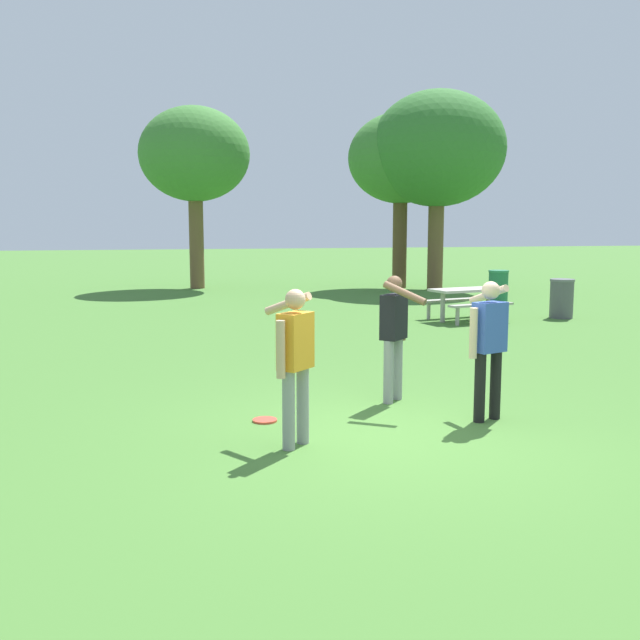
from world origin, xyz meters
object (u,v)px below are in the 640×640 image
object	(u,v)px
person_catcher	(395,328)
tree_tall_left	(195,156)
person_bystander	(488,340)
frisbee	(265,420)
person_thrower	(294,355)
trash_can_further_along	(498,286)
trash_can_beside_table	(562,298)
picnic_table_near	(466,297)
tree_broad_center	(401,160)
tree_far_right	(438,150)

from	to	relation	value
person_catcher	tree_tall_left	bearing A→B (deg)	94.59
person_bystander	frisbee	world-z (taller)	person_bystander
person_thrower	trash_can_further_along	size ratio (longest dim) A/B	1.71
tree_tall_left	trash_can_beside_table	bearing A→B (deg)	-51.80
person_catcher	picnic_table_near	size ratio (longest dim) A/B	0.84
trash_can_further_along	tree_broad_center	bearing A→B (deg)	101.65
trash_can_beside_table	tree_far_right	distance (m)	9.05
person_thrower	tree_tall_left	xyz separation A→B (m)	(0.24, 18.87, 3.73)
trash_can_further_along	tree_broad_center	world-z (taller)	tree_broad_center
trash_can_beside_table	tree_broad_center	bearing A→B (deg)	96.64
person_catcher	person_bystander	size ratio (longest dim) A/B	1.00
frisbee	tree_tall_left	size ratio (longest dim) A/B	0.04
frisbee	tree_broad_center	bearing A→B (deg)	65.26
trash_can_beside_table	tree_far_right	size ratio (longest dim) A/B	0.14
trash_can_beside_table	tree_far_right	world-z (taller)	tree_far_right
trash_can_beside_table	tree_far_right	bearing A→B (deg)	90.26
person_catcher	tree_broad_center	xyz separation A→B (m)	(5.75, 15.80, 3.61)
person_thrower	person_catcher	bearing A→B (deg)	43.58
person_catcher	trash_can_beside_table	bearing A→B (deg)	45.63
person_catcher	person_thrower	bearing A→B (deg)	-136.42
person_catcher	trash_can_beside_table	distance (m)	9.71
trash_can_beside_table	tree_tall_left	world-z (taller)	tree_tall_left
person_bystander	tree_tall_left	bearing A→B (deg)	96.66
trash_can_beside_table	trash_can_further_along	xyz separation A→B (m)	(0.09, 3.45, 0.00)
person_catcher	tree_broad_center	world-z (taller)	tree_broad_center
person_bystander	frisbee	bearing A→B (deg)	167.85
person_catcher	tree_tall_left	xyz separation A→B (m)	(-1.39, 17.32, 3.73)
person_bystander	tree_far_right	size ratio (longest dim) A/B	0.24
person_catcher	frisbee	distance (m)	2.10
person_bystander	tree_broad_center	xyz separation A→B (m)	(4.99, 16.91, 3.61)
person_bystander	trash_can_further_along	world-z (taller)	person_bystander
person_thrower	trash_can_further_along	distance (m)	14.65
person_catcher	picnic_table_near	bearing A→B (deg)	58.65
trash_can_beside_table	trash_can_further_along	bearing A→B (deg)	88.56
trash_can_beside_table	person_catcher	bearing A→B (deg)	-134.37
person_thrower	person_bystander	world-z (taller)	same
person_thrower	person_catcher	world-z (taller)	same
person_bystander	frisbee	xyz separation A→B (m)	(-2.55, 0.55, -0.95)
tree_tall_left	person_bystander	bearing A→B (deg)	-83.34
trash_can_further_along	tree_broad_center	size ratio (longest dim) A/B	0.15
trash_can_beside_table	trash_can_further_along	world-z (taller)	same
tree_tall_left	tree_broad_center	distance (m)	7.30
trash_can_further_along	tree_tall_left	distance (m)	11.58
person_bystander	frisbee	distance (m)	2.77
picnic_table_near	trash_can_beside_table	bearing A→B (deg)	-1.98
tree_broad_center	tree_far_right	bearing A→B (deg)	-43.25
person_bystander	person_catcher	bearing A→B (deg)	124.64
picnic_table_near	trash_can_further_along	xyz separation A→B (m)	(2.59, 3.36, -0.08)
frisbee	tree_tall_left	xyz separation A→B (m)	(0.39, 17.88, 4.68)
person_catcher	trash_can_beside_table	world-z (taller)	person_catcher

